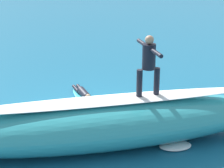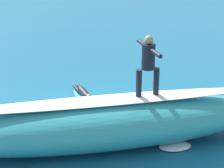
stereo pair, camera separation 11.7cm
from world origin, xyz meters
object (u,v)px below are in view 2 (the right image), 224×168
object	(u,v)px
surfboard_paddling	(84,98)
surfboard_riding	(147,97)
surfer_paddling	(83,92)
surfer_riding	(148,61)

from	to	relation	value
surfboard_paddling	surfboard_riding	bearing A→B (deg)	11.83
surfboard_paddling	surfer_paddling	xyz separation A→B (m)	(0.01, -0.12, 0.16)
surfer_riding	surfer_paddling	xyz separation A→B (m)	(0.96, -3.54, -2.14)
surfboard_riding	surfer_riding	distance (m)	1.02
surfer_paddling	surfboard_paddling	bearing A→B (deg)	-0.00
surfer_paddling	surfer_riding	bearing A→B (deg)	11.45
surfer_riding	surfer_paddling	size ratio (longest dim) A/B	1.08
surfboard_riding	surfer_riding	xyz separation A→B (m)	(0.00, 0.00, 1.02)
surfer_riding	surfer_paddling	distance (m)	4.24
surfer_riding	surfer_paddling	world-z (taller)	surfer_riding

